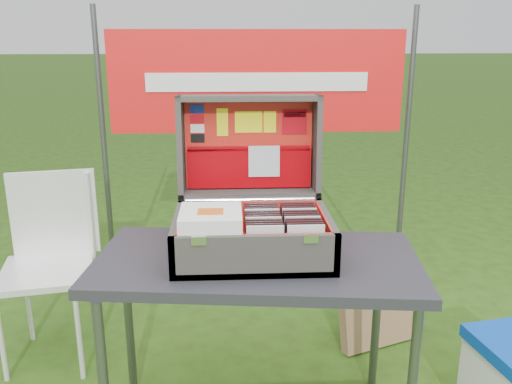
{
  "coord_description": "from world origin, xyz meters",
  "views": [
    {
      "loc": [
        -0.16,
        -1.89,
        1.56
      ],
      "look_at": [
        -0.06,
        0.1,
        0.97
      ],
      "focal_mm": 38.0,
      "sensor_mm": 36.0,
      "label": 1
    }
  ],
  "objects": [
    {
      "name": "songbook_4",
      "position": [
        -0.22,
        -0.08,
        0.93
      ],
      "size": [
        0.22,
        0.22,
        0.0
      ],
      "primitive_type": "cube",
      "color": "white",
      "rests_on": "suitcase_base_wall_front"
    },
    {
      "name": "chair_upright_right",
      "position": [
        -0.86,
        0.72,
        0.68
      ],
      "size": [
        0.02,
        0.02,
        0.43
      ],
      "primitive_type": "cylinder",
      "color": "silver",
      "rests_on": "chair_seat"
    },
    {
      "name": "suitcase_base_wall_front",
      "position": [
        -0.07,
        -0.2,
        0.83
      ],
      "size": [
        0.58,
        0.02,
        0.16
      ],
      "primitive_type": "cube",
      "color": "#605C56",
      "rests_on": "table_top"
    },
    {
      "name": "suitcase_liner_wall_left",
      "position": [
        -0.34,
        -0.0,
        0.84
      ],
      "size": [
        0.01,
        0.37,
        0.13
      ],
      "primitive_type": "cube",
      "color": "red",
      "rests_on": "suitcase_base_bottom"
    },
    {
      "name": "banner_post_right",
      "position": [
        0.85,
        1.1,
        0.85
      ],
      "size": [
        0.03,
        0.03,
        1.7
      ],
      "primitive_type": "cylinder",
      "color": "#59595B",
      "rests_on": "ground"
    },
    {
      "name": "suitcase_pocket_cd",
      "position": [
        -0.01,
        0.31,
        1.04
      ],
      "size": [
        0.13,
        0.02,
        0.13
      ],
      "primitive_type": "cube",
      "rotation": [
        -1.64,
        0.0,
        0.0
      ],
      "color": "silver",
      "rests_on": "suitcase_lid_pocket"
    },
    {
      "name": "cd_right_3",
      "position": [
        0.1,
        -0.09,
        0.85
      ],
      "size": [
        0.13,
        0.01,
        0.15
      ],
      "primitive_type": "cube",
      "color": "black",
      "rests_on": "suitcase_liner_floor"
    },
    {
      "name": "cd_right_8",
      "position": [
        0.1,
        0.02,
        0.85
      ],
      "size": [
        0.13,
        0.01,
        0.15
      ],
      "primitive_type": "cube",
      "color": "silver",
      "rests_on": "suitcase_liner_floor"
    },
    {
      "name": "cd_right_6",
      "position": [
        0.1,
        -0.02,
        0.85
      ],
      "size": [
        0.13,
        0.01,
        0.15
      ],
      "primitive_type": "cube",
      "color": "black",
      "rests_on": "suitcase_liner_floor"
    },
    {
      "name": "lid_sticker_band",
      "position": [
        0.12,
        0.35,
        1.2
      ],
      "size": [
        0.1,
        0.01,
        0.1
      ],
      "primitive_type": "cube",
      "rotation": [
        -1.64,
        0.0,
        0.0
      ],
      "color": "#B40510",
      "rests_on": "suitcase_lid_liner"
    },
    {
      "name": "songbook_9",
      "position": [
        -0.22,
        -0.08,
        0.95
      ],
      "size": [
        0.22,
        0.22,
        0.0
      ],
      "primitive_type": "cube",
      "color": "white",
      "rests_on": "suitcase_base_wall_front"
    },
    {
      "name": "suitcase_lid_rim_near",
      "position": [
        -0.07,
        0.28,
        0.91
      ],
      "size": [
        0.58,
        0.16,
        0.03
      ],
      "primitive_type": "cube",
      "rotation": [
        -1.64,
        0.0,
        0.0
      ],
      "color": "#605C56",
      "rests_on": "suitcase_lid_back"
    },
    {
      "name": "cd_left_0",
      "position": [
        -0.04,
        -0.16,
        0.85
      ],
      "size": [
        0.13,
        0.01,
        0.15
      ],
      "primitive_type": "cube",
      "color": "silver",
      "rests_on": "suitcase_liner_floor"
    },
    {
      "name": "lid_sticker_cc_a",
      "position": [
        -0.29,
        0.35,
        1.26
      ],
      "size": [
        0.06,
        0.01,
        0.04
      ],
      "primitive_type": "cube",
      "rotation": [
        -1.64,
        0.0,
        0.0
      ],
      "color": "#1933B2",
      "rests_on": "suitcase_lid_liner"
    },
    {
      "name": "suitcase_lid_pocket",
      "position": [
        -0.07,
        0.32,
        1.01
      ],
      "size": [
        0.52,
        0.04,
        0.17
      ],
      "primitive_type": "cube",
      "rotation": [
        -1.64,
        0.0,
        0.0
      ],
      "color": "#960006",
      "rests_on": "suitcase_lid_liner"
    },
    {
      "name": "chair_upright_left",
      "position": [
        -1.21,
        0.72,
        0.68
      ],
      "size": [
        0.02,
        0.02,
        0.43
      ],
      "primitive_type": "cylinder",
      "color": "silver",
      "rests_on": "chair_seat"
    },
    {
      "name": "banner_post_left",
      "position": [
        -0.85,
        1.1,
        0.85
      ],
      "size": [
        0.03,
        0.03,
        1.7
      ],
      "primitive_type": "cylinder",
      "color": "#59595B",
      "rests_on": "ground"
    },
    {
      "name": "suitcase_base_wall_right",
      "position": [
        0.2,
        -0.0,
        0.83
      ],
      "size": [
        0.02,
        0.41,
        0.16
      ],
      "primitive_type": "cube",
      "color": "#605C56",
      "rests_on": "table_top"
    },
    {
      "name": "chair_leg_fr",
      "position": [
        -0.86,
        0.34,
        0.23
      ],
      "size": [
        0.02,
        0.02,
        0.46
      ],
      "primitive_type": "cylinder",
      "color": "silver",
      "rests_on": "ground"
    },
    {
      "name": "cd_right_4",
      "position": [
        0.1,
        -0.07,
        0.85
      ],
      "size": [
        0.13,
        0.01,
        0.15
      ],
      "primitive_type": "cube",
      "color": "silver",
      "rests_on": "suitcase_liner_floor"
    },
    {
      "name": "cd_left_5",
      "position": [
        -0.04,
        -0.05,
        0.85
      ],
      "size": [
        0.13,
        0.01,
        0.15
      ],
      "primitive_type": "cube",
      "color": "black",
      "rests_on": "suitcase_liner_floor"
    },
    {
      "name": "songbook_1",
      "position": [
        -0.22,
        -0.08,
        0.91
      ],
      "size": [
        0.22,
        0.22,
        0.0
      ],
      "primitive_type": "cube",
      "color": "white",
      "rests_on": "suitcase_base_wall_front"
    },
    {
      "name": "lid_sticker_band_bar",
      "position": [
        0.12,
        0.35,
        1.23
      ],
      "size": [
        0.09,
        0.0,
        0.02
      ],
      "primitive_type": "cube",
      "rotation": [
        -1.64,
        0.0,
        0.0
      ],
      "color": "black",
      "rests_on": "suitcase_lid_liner"
    },
    {
      "name": "cd_left_8",
      "position": [
        -0.04,
        0.02,
        0.85
      ],
      "size": [
        0.13,
        0.01,
        0.15
      ],
      "primitive_type": "cube",
      "color": "silver",
      "rests_on": "suitcase_liner_floor"
    },
    {
      "name": "banner",
      "position": [
        0.0,
        1.09,
        1.3
      ],
      "size": [
        1.6,
        0.02,
        0.55
      ],
      "primitive_type": "cube",
      "color": "red",
      "rests_on": "banner_post_left"
    },
    {
      "name": "suitcase_hinge",
      "position": [
        -0.07,
        0.21,
        0.91
      ],
      "size": [
        0.52,
        0.02,
        0.02
      ],
      "primitive_type": "cylinder",
      "rotation": [
        0.0,
        1.57,
        0.0
      ],
      "color": "silver",
      "rests_on": "suitcase_base_wall_back"
    },
    {
      "name": "cd_right_2",
      "position": [
        0.1,
        -0.12,
        0.85
      ],
      "size": [
        0.13,
        0.01,
        0.15
      ],
      "primitive_type": "cube",
      "color": "black",
      "rests_on": "suitcase_liner_floor"
    },
    {
      "name": "songbook_0",
      "position": [
        -0.22,
        -0.08,
        0.91
      ],
      "size": [
        0.22,
        0.22,
        0.0
      ],
      "primitive_type": "cube",
      "color": "white",
      "rests_on": "suitcase_base_wall_front"
    },
    {
      "name": "cd_left_6",
      "position": [
        -0.04,
        -0.02,
        0.85
      ],
      "size": [
        0.13,
        0.01,
        0.15
      ],
      "primitive_type": "cube",
      "color": "black",
      "rests_on": "suitcase_liner_floor"
    },
    {
      "name": "songbook_3",
      "position": [
        -0.22,
        -0.08,
        0.92
      ],
      "size": [
        0.22,
        0.22,
        0.0
      ],
      "primitive_type": "cube",
      "color": "white",
      "rests_on": "suitcase_base_wall_front"
    },
    {
      "name": "lid_sticker_cc_b",
      "position": [
        -0.29,
        0.35,
        1.22
      ],
      "size": [
        0.06,
        0.01,
        0.04
      ],
      "primitive_type": "cube",
      "rotation": [
        -1.64,
        0.0,
        0.0
      ],
      "color": "#B40510",
      "rests_on": "suitcase_lid_liner"
    },
    {
      "name": "suitcase_latch_left",
      "position": [
        -0.26,
        -0.21,
        0.9
      ],
      "size": [
        0.05,
        0.01,
        0.03
      ],
      "primitive_type": "cube",
      "color": "silver",
      "rests_on": "suitcase_base_wall_front"
    },
    {
      "name": "cd_left_9",
      "position": [
        -0.04,
        0.04,
        0.85
      ],
      "size": [
        0.13,
        0.01,
        0.15
      ],
      "primitive_type": "cube",
      "color": "black",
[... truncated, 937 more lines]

